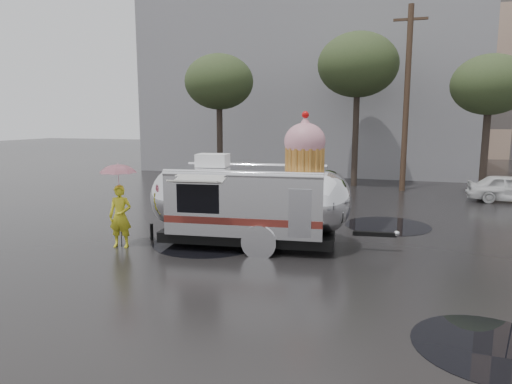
% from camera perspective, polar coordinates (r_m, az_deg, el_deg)
% --- Properties ---
extents(ground, '(120.00, 120.00, 0.00)m').
position_cam_1_polar(ground, '(10.88, 4.33, -10.23)').
color(ground, black).
rests_on(ground, ground).
extents(puddles, '(9.60, 10.82, 0.01)m').
position_cam_1_polar(puddles, '(12.84, 8.24, -7.22)').
color(puddles, black).
rests_on(puddles, ground).
extents(grey_building, '(22.00, 12.00, 13.00)m').
position_cam_1_polar(grey_building, '(34.70, 7.19, 13.89)').
color(grey_building, slate).
rests_on(grey_building, ground).
extents(utility_pole, '(1.60, 0.28, 9.00)m').
position_cam_1_polar(utility_pole, '(24.02, 18.31, 11.14)').
color(utility_pole, '#473323').
rests_on(utility_pole, ground).
extents(tree_left, '(3.64, 3.64, 6.95)m').
position_cam_1_polar(tree_left, '(24.88, -4.64, 13.48)').
color(tree_left, '#382D26').
rests_on(tree_left, ground).
extents(tree_mid, '(4.20, 4.20, 8.03)m').
position_cam_1_polar(tree_mid, '(25.25, 12.61, 15.18)').
color(tree_mid, '#382D26').
rests_on(tree_mid, ground).
extents(tree_right, '(3.36, 3.36, 6.42)m').
position_cam_1_polar(tree_right, '(23.34, 27.19, 11.75)').
color(tree_right, '#382D26').
rests_on(tree_right, ground).
extents(barricade_row, '(4.30, 0.80, 1.00)m').
position_cam_1_polar(barricade_row, '(21.67, -3.94, 0.97)').
color(barricade_row, '#473323').
rests_on(barricade_row, ground).
extents(airstream_trailer, '(7.18, 3.23, 3.88)m').
position_cam_1_polar(airstream_trailer, '(12.95, -0.46, -0.81)').
color(airstream_trailer, silver).
rests_on(airstream_trailer, ground).
extents(person_left, '(0.71, 0.54, 1.78)m').
position_cam_1_polar(person_left, '(13.40, -16.59, -2.93)').
color(person_left, gold).
rests_on(person_left, ground).
extents(umbrella_pink, '(1.25, 1.25, 2.40)m').
position_cam_1_polar(umbrella_pink, '(13.22, -16.81, 1.69)').
color(umbrella_pink, pink).
rests_on(umbrella_pink, ground).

